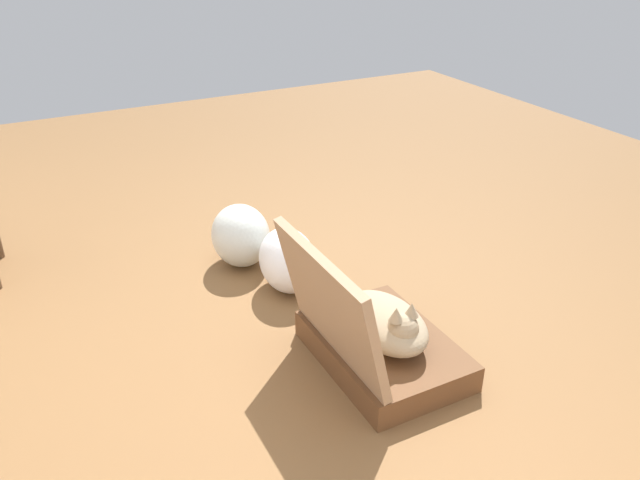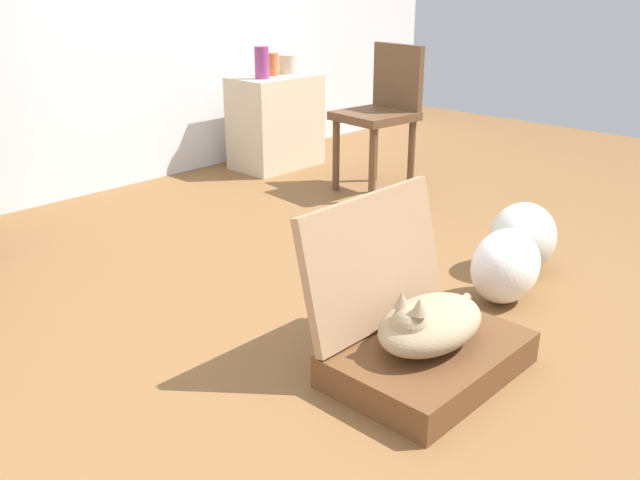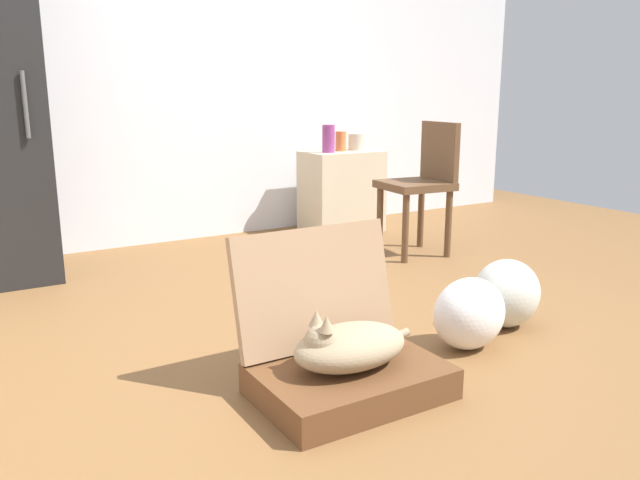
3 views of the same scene
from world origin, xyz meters
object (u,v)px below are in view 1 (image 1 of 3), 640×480
object	(u,v)px
plastic_bag_clear	(241,235)
plastic_bag_white	(288,260)
suitcase_base	(383,350)
cat	(386,323)

from	to	relation	value
plastic_bag_clear	plastic_bag_white	bearing A→B (deg)	-162.66
suitcase_base	plastic_bag_clear	distance (m)	1.05
suitcase_base	plastic_bag_white	bearing A→B (deg)	8.71
cat	plastic_bag_white	size ratio (longest dim) A/B	1.54
suitcase_base	plastic_bag_clear	world-z (taller)	plastic_bag_clear
plastic_bag_white	suitcase_base	bearing A→B (deg)	-171.29
suitcase_base	plastic_bag_clear	xyz separation A→B (m)	(1.02, 0.21, 0.10)
suitcase_base	plastic_bag_white	world-z (taller)	plastic_bag_white
cat	suitcase_base	bearing A→B (deg)	-2.12
cat	plastic_bag_clear	distance (m)	1.05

